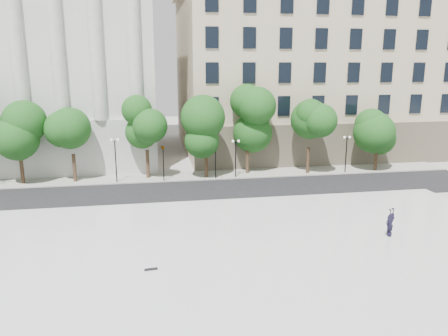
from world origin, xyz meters
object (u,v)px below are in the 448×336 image
(person_lying, at_px, (389,232))
(skateboard, at_px, (151,269))
(traffic_light_west, at_px, (163,146))
(traffic_light_east, at_px, (215,144))

(person_lying, bearing_deg, skateboard, 163.32)
(traffic_light_west, xyz_separation_m, traffic_light_east, (5.30, -0.00, 0.07))
(traffic_light_west, relative_size, person_lying, 2.19)
(person_lying, bearing_deg, traffic_light_east, 90.97)
(traffic_light_west, bearing_deg, traffic_light_east, -0.00)
(skateboard, bearing_deg, person_lying, 1.07)
(traffic_light_east, bearing_deg, traffic_light_west, 180.00)
(person_lying, relative_size, skateboard, 2.64)
(person_lying, bearing_deg, traffic_light_west, 102.88)
(traffic_light_west, distance_m, person_lying, 23.27)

